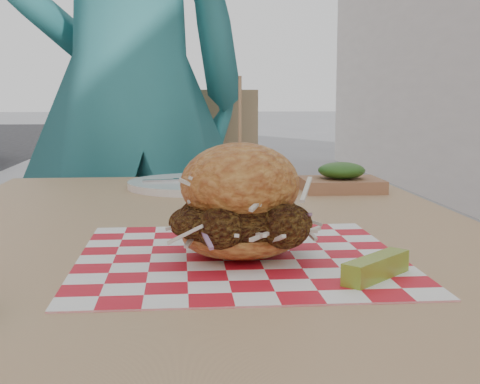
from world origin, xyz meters
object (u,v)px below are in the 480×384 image
(diner, at_px, (128,94))
(patio_chair, at_px, (190,224))
(patio_table, at_px, (203,283))
(sandwich, at_px, (240,207))

(diner, relative_size, patio_chair, 1.97)
(diner, relative_size, patio_table, 1.56)
(diner, xyz_separation_m, sandwich, (0.20, -1.08, -0.13))
(patio_table, distance_m, sandwich, 0.23)
(sandwich, bearing_deg, patio_table, 101.45)
(diner, xyz_separation_m, patio_chair, (0.16, 0.16, -0.38))
(diner, distance_m, sandwich, 1.11)
(patio_table, xyz_separation_m, patio_chair, (-0.01, 1.06, -0.12))
(diner, relative_size, sandwich, 9.35)
(patio_chair, bearing_deg, diner, -138.56)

